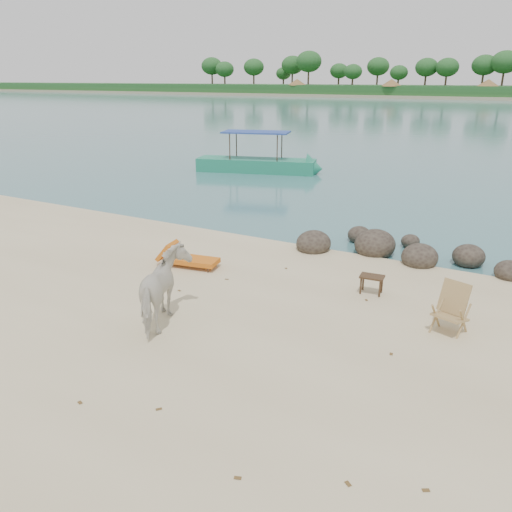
{
  "coord_description": "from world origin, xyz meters",
  "views": [
    {
      "loc": [
        4.78,
        -7.75,
        4.98
      ],
      "look_at": [
        -0.55,
        2.0,
        1.0
      ],
      "focal_mm": 35.0,
      "sensor_mm": 36.0,
      "label": 1
    }
  ],
  "objects": [
    {
      "name": "boulders",
      "position": [
        1.61,
        6.4,
        0.18
      ],
      "size": [
        6.32,
        2.79,
        0.91
      ],
      "rotation": [
        0.0,
        0.0,
        0.01
      ],
      "color": "#2D241E",
      "rests_on": "ground"
    },
    {
      "name": "water",
      "position": [
        0.0,
        90.0,
        0.0
      ],
      "size": [
        400.0,
        400.0,
        0.0
      ],
      "primitive_type": "plane",
      "color": "#3C6E78",
      "rests_on": "ground"
    },
    {
      "name": "cow",
      "position": [
        -1.47,
        -0.28,
        0.79
      ],
      "size": [
        1.55,
        2.05,
        1.58
      ],
      "primitive_type": "imported",
      "rotation": [
        0.0,
        0.0,
        3.57
      ],
      "color": "beige",
      "rests_on": "ground"
    },
    {
      "name": "deck_chair",
      "position": [
        3.87,
        2.19,
        0.5
      ],
      "size": [
        0.83,
        0.87,
        1.01
      ],
      "primitive_type": null,
      "rotation": [
        0.0,
        0.0,
        -0.32
      ],
      "color": "#A48952",
      "rests_on": "ground"
    },
    {
      "name": "dead_leaves",
      "position": [
        1.23,
        -0.01,
        0.0
      ],
      "size": [
        6.72,
        7.35,
        0.0
      ],
      "color": "brown",
      "rests_on": "ground"
    },
    {
      "name": "lounge_chair",
      "position": [
        -3.0,
        2.76,
        0.28
      ],
      "size": [
        1.95,
        0.95,
        0.56
      ],
      "primitive_type": null,
      "rotation": [
        0.0,
        0.0,
        0.17
      ],
      "color": "#C05516",
      "rests_on": "ground"
    },
    {
      "name": "side_table",
      "position": [
        1.9,
        3.35,
        0.23
      ],
      "size": [
        0.59,
        0.41,
        0.46
      ],
      "primitive_type": null,
      "rotation": [
        0.0,
        0.0,
        0.09
      ],
      "color": "#342115",
      "rests_on": "ground"
    },
    {
      "name": "boat_near",
      "position": [
        -8.77,
        17.05,
        1.8
      ],
      "size": [
        7.62,
        3.65,
        3.61
      ],
      "primitive_type": null,
      "rotation": [
        0.0,
        0.0,
        0.28
      ],
      "color": "#1E805F",
      "rests_on": "water"
    }
  ]
}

